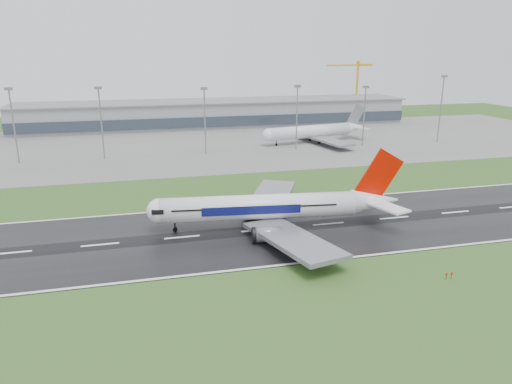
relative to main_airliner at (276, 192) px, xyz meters
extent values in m
plane|color=#2C501D|center=(14.75, -1.10, -10.07)|extent=(520.00, 520.00, 0.00)
cube|color=black|center=(14.75, -1.10, -10.02)|extent=(400.00, 45.00, 0.10)
cube|color=slate|center=(14.75, 123.90, -10.03)|extent=(400.00, 130.00, 0.08)
cube|color=gray|center=(14.75, 183.90, -2.57)|extent=(240.00, 36.00, 15.00)
cylinder|color=gray|center=(-84.00, 98.90, 5.09)|extent=(0.64, 0.64, 30.34)
cylinder|color=gray|center=(-49.40, 98.90, 4.97)|extent=(0.64, 0.64, 30.09)
cylinder|color=gray|center=(-4.58, 98.90, 4.42)|extent=(0.64, 0.64, 29.00)
cylinder|color=gray|center=(39.26, 98.90, 4.58)|extent=(0.64, 0.64, 29.31)
cylinder|color=gray|center=(74.19, 98.90, 4.09)|extent=(0.64, 0.64, 28.32)
cylinder|color=gray|center=(116.80, 98.90, 6.35)|extent=(0.64, 0.64, 32.84)
camera|label=1|loc=(-34.21, -114.35, 35.58)|focal=33.16mm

